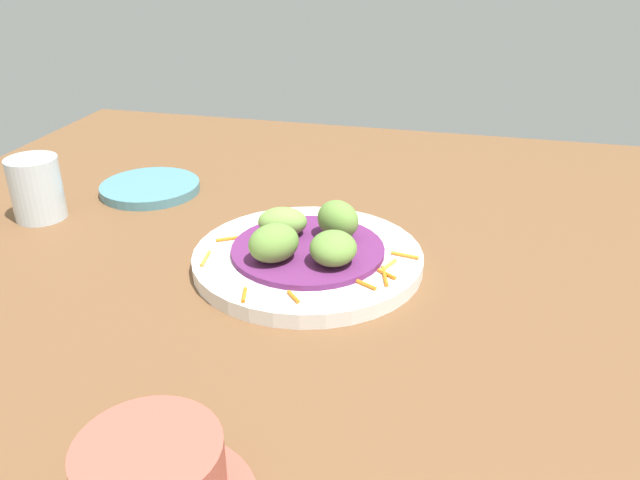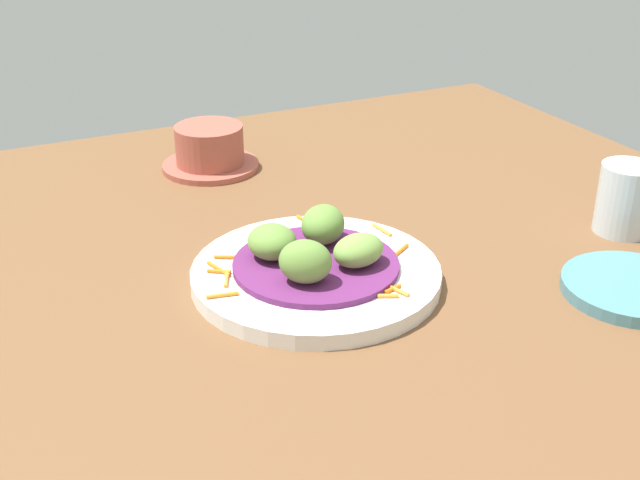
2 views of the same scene
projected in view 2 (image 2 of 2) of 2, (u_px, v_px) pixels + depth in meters
The scene contains 11 objects.
table_surface at pixel (347, 283), 86.13cm from camera, with size 110.00×110.00×2.00cm, color brown.
main_plate at pixel (315, 273), 84.17cm from camera, with size 25.46×25.46×1.66cm, color white.
cabbage_bed at pixel (315, 263), 83.65cm from camera, with size 16.93×16.93×0.65cm, color #60235B.
carrot_garnish at pixel (302, 263), 84.05cm from camera, with size 21.11×23.02×0.40cm.
guac_scoop_left at pixel (358, 250), 82.03cm from camera, with size 4.18×5.58×3.22cm, color #759E47.
guac_scoop_center at pixel (323, 225), 86.49cm from camera, with size 4.49×5.57×4.04cm, color olive.
guac_scoop_right at pixel (272, 242), 83.51cm from camera, with size 4.94×5.33×3.47cm, color olive.
guac_scoop_back at pixel (305, 262), 78.67cm from camera, with size 5.16×4.08×4.35cm, color olive.
side_plate_small at pixel (632, 288), 81.90cm from camera, with size 13.87×13.87×1.27cm, color teal.
terracotta_bowl at pixel (210, 150), 111.67cm from camera, with size 13.13×13.13×6.06cm.
water_glass at pixel (626, 199), 93.35cm from camera, with size 6.41×6.41×8.06cm, color silver.
Camera 2 is at (-66.59, 35.11, 43.19)cm, focal length 46.25 mm.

